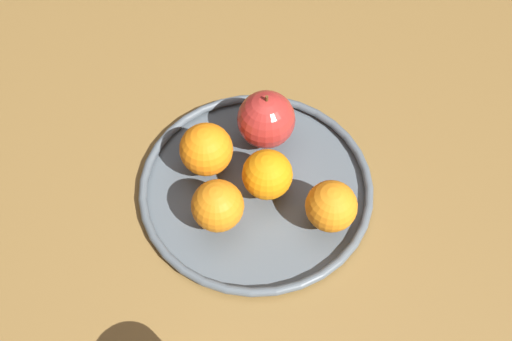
{
  "coord_description": "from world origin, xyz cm",
  "views": [
    {
      "loc": [
        -1.59,
        40.98,
        67.32
      ],
      "look_at": [
        0.0,
        0.0,
        4.8
      ],
      "focal_mm": 38.66,
      "sensor_mm": 36.0,
      "label": 1
    }
  ],
  "objects": [
    {
      "name": "orange_back_right",
      "position": [
        -9.96,
        5.43,
        5.22
      ],
      "size": [
        6.83,
        6.83,
        6.83
      ],
      "primitive_type": "sphere",
      "color": "orange",
      "rests_on": "fruit_bowl"
    },
    {
      "name": "orange_front_left",
      "position": [
        6.97,
        -2.74,
        5.52
      ],
      "size": [
        7.45,
        7.45,
        7.45
      ],
      "primitive_type": "sphere",
      "color": "orange",
      "rests_on": "fruit_bowl"
    },
    {
      "name": "orange_front_right",
      "position": [
        -1.55,
        0.87,
        5.25
      ],
      "size": [
        6.9,
        6.9,
        6.9
      ],
      "primitive_type": "sphere",
      "color": "orange",
      "rests_on": "fruit_bowl"
    },
    {
      "name": "fruit_bowl",
      "position": [
        0.0,
        0.0,
        0.92
      ],
      "size": [
        33.11,
        33.11,
        1.8
      ],
      "color": "#525C64",
      "rests_on": "ground_plane"
    },
    {
      "name": "orange_back_left",
      "position": [
        4.74,
        5.96,
        5.27
      ],
      "size": [
        6.94,
        6.94,
        6.94
      ],
      "primitive_type": "sphere",
      "color": "orange",
      "rests_on": "fruit_bowl"
    },
    {
      "name": "ground_plane",
      "position": [
        0.0,
        0.0,
        -2.0
      ],
      "size": [
        128.33,
        128.33,
        4.0
      ],
      "primitive_type": "cube",
      "color": "olive"
    },
    {
      "name": "apple",
      "position": [
        -1.14,
        -7.95,
        5.97
      ],
      "size": [
        8.33,
        8.33,
        9.13
      ],
      "color": "#AC2B27",
      "rests_on": "fruit_bowl"
    }
  ]
}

